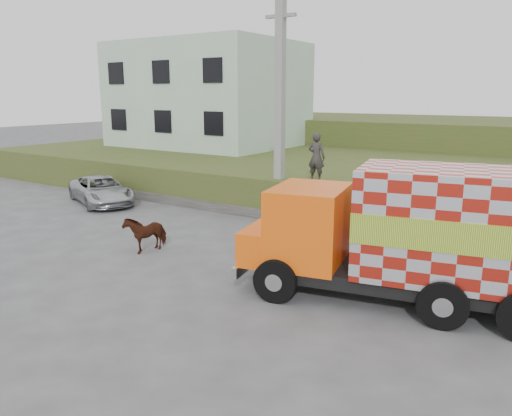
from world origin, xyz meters
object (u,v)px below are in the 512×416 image
Objects in this scene: utility_pole at (280,108)px; pedestrian at (316,157)px; suv at (101,190)px; cow at (146,233)px.

utility_pole is 2.22m from pedestrian.
utility_pole is 1.92× the size of suv.
suv is (-7.59, -2.01, -3.50)m from utility_pole.
cow is 7.28m from suv.
pedestrian is at bearing 8.04° from utility_pole.
suv is 2.37× the size of pedestrian.
suv is at bearing 158.76° from cow.
utility_pole reaches higher than pedestrian.
utility_pole reaches higher than suv.
utility_pole is at bearing -51.53° from suv.
cow is 6.65m from pedestrian.
pedestrian is (9.00, 2.21, 1.80)m from suv.
pedestrian is (2.68, 5.80, 1.84)m from cow.
utility_pole is 8.59m from suv.
cow is 0.73× the size of pedestrian.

